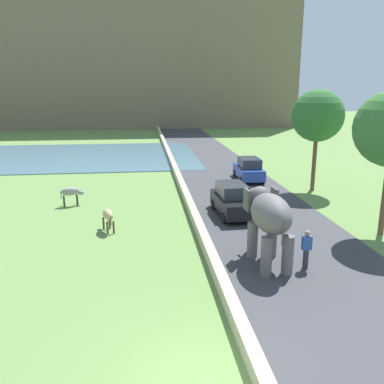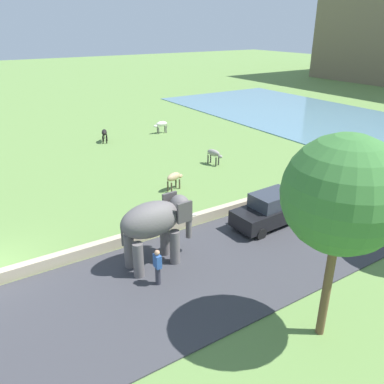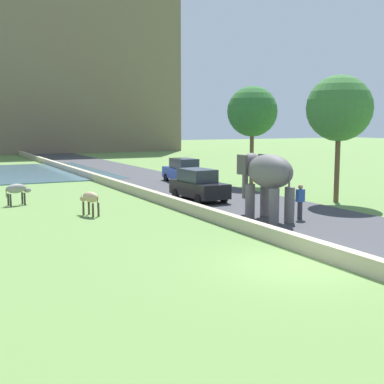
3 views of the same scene
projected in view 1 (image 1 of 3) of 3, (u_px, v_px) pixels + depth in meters
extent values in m
plane|color=#608442|center=(210.00, 383.00, 9.85)|extent=(220.00, 220.00, 0.00)
cube|color=#38383D|center=(232.00, 185.00, 29.65)|extent=(7.00, 120.00, 0.06)
cube|color=tan|center=(184.00, 190.00, 27.22)|extent=(0.40, 110.00, 0.54)
cube|color=slate|center=(21.00, 157.00, 41.53)|extent=(36.00, 18.00, 0.08)
cube|color=#75664C|center=(117.00, 54.00, 78.82)|extent=(64.00, 28.00, 26.52)
ellipsoid|color=#605B5B|center=(271.00, 213.00, 15.71)|extent=(1.49, 2.75, 1.50)
cylinder|color=#605B5B|center=(252.00, 240.00, 16.85)|extent=(0.44, 0.44, 1.60)
cylinder|color=#605B5B|center=(272.00, 239.00, 16.98)|extent=(0.44, 0.44, 1.60)
cylinder|color=#605B5B|center=(266.00, 257.00, 15.17)|extent=(0.44, 0.44, 1.60)
cylinder|color=#605B5B|center=(288.00, 256.00, 15.30)|extent=(0.44, 0.44, 1.60)
ellipsoid|color=#605B5B|center=(260.00, 199.00, 17.02)|extent=(1.03, 0.93, 1.10)
cube|color=#484444|center=(247.00, 200.00, 16.79)|extent=(0.14, 0.70, 0.90)
cube|color=#484444|center=(274.00, 199.00, 16.97)|extent=(0.14, 0.70, 0.90)
cylinder|color=#605B5B|center=(255.00, 216.00, 17.70)|extent=(0.28, 0.28, 1.50)
cone|color=silver|center=(251.00, 207.00, 17.49)|extent=(0.14, 0.56, 0.17)
cone|color=silver|center=(261.00, 206.00, 17.55)|extent=(0.14, 0.56, 0.17)
cylinder|color=#484444|center=(283.00, 234.00, 14.54)|extent=(0.08, 0.08, 0.90)
cylinder|color=#33333D|center=(306.00, 259.00, 15.89)|extent=(0.22, 0.22, 0.85)
cube|color=#2D569E|center=(307.00, 243.00, 15.71)|extent=(0.36, 0.22, 0.56)
sphere|color=tan|center=(308.00, 233.00, 15.62)|extent=(0.22, 0.22, 0.22)
cube|color=black|center=(233.00, 204.00, 22.54)|extent=(1.88, 4.07, 0.80)
cube|color=#2D333D|center=(232.00, 190.00, 22.54)|extent=(1.54, 2.26, 0.70)
cylinder|color=black|center=(253.00, 217.00, 21.52)|extent=(0.21, 0.61, 0.60)
cylinder|color=black|center=(224.00, 218.00, 21.27)|extent=(0.21, 0.61, 0.60)
cylinder|color=black|center=(240.00, 204.00, 24.01)|extent=(0.21, 0.61, 0.60)
cylinder|color=black|center=(213.00, 205.00, 23.75)|extent=(0.21, 0.61, 0.60)
cube|color=#2D4CA8|center=(249.00, 172.00, 31.10)|extent=(1.84, 4.06, 0.80)
cube|color=#2D333D|center=(249.00, 163.00, 30.72)|extent=(1.52, 2.25, 0.70)
cylinder|color=black|center=(235.00, 173.00, 32.39)|extent=(0.20, 0.61, 0.60)
cylinder|color=black|center=(255.00, 173.00, 32.52)|extent=(0.20, 0.61, 0.60)
cylinder|color=black|center=(241.00, 181.00, 29.88)|extent=(0.20, 0.61, 0.60)
cylinder|color=black|center=(263.00, 180.00, 30.01)|extent=(0.20, 0.61, 0.60)
ellipsoid|color=tan|center=(108.00, 214.00, 19.99)|extent=(0.78, 1.18, 0.50)
cylinder|color=#493D2C|center=(104.00, 223.00, 20.40)|extent=(0.10, 0.10, 0.65)
cylinder|color=#493D2C|center=(110.00, 223.00, 20.53)|extent=(0.10, 0.10, 0.65)
cylinder|color=#493D2C|center=(107.00, 228.00, 19.73)|extent=(0.10, 0.10, 0.65)
cylinder|color=#493D2C|center=(114.00, 227.00, 19.86)|extent=(0.10, 0.10, 0.65)
ellipsoid|color=tan|center=(105.00, 214.00, 20.58)|extent=(0.36, 0.46, 0.26)
cone|color=beige|center=(103.00, 211.00, 20.50)|extent=(0.04, 0.04, 0.12)
cone|color=beige|center=(106.00, 210.00, 20.57)|extent=(0.04, 0.04, 0.12)
cylinder|color=#493D2C|center=(111.00, 221.00, 19.57)|extent=(0.04, 0.04, 0.45)
ellipsoid|color=gray|center=(70.00, 191.00, 24.41)|extent=(1.18, 0.70, 0.50)
cylinder|color=#373533|center=(77.00, 199.00, 24.83)|extent=(0.10, 0.10, 0.65)
cylinder|color=#373533|center=(77.00, 201.00, 24.55)|extent=(0.10, 0.10, 0.65)
cylinder|color=#373533|center=(64.00, 201.00, 24.55)|extent=(0.10, 0.10, 0.65)
cylinder|color=#373533|center=(64.00, 202.00, 24.28)|extent=(0.10, 0.10, 0.65)
ellipsoid|color=gray|center=(81.00, 193.00, 24.67)|extent=(0.45, 0.33, 0.26)
cone|color=beige|center=(81.00, 190.00, 24.71)|extent=(0.04, 0.04, 0.12)
cone|color=beige|center=(81.00, 190.00, 24.54)|extent=(0.04, 0.04, 0.12)
cylinder|color=#373533|center=(61.00, 195.00, 24.27)|extent=(0.04, 0.04, 0.45)
cylinder|color=brown|center=(314.00, 163.00, 27.86)|extent=(0.28, 0.28, 3.94)
sphere|color=#2D662D|center=(318.00, 116.00, 27.06)|extent=(3.50, 3.50, 3.50)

